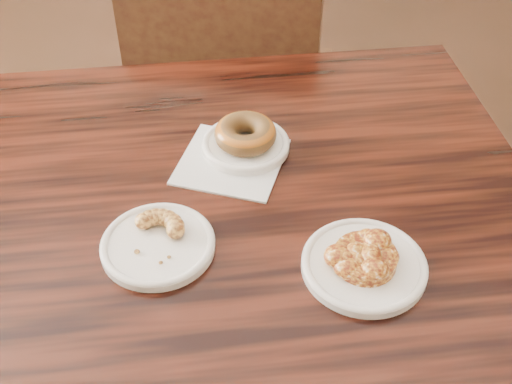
% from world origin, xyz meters
% --- Properties ---
extents(floor, '(5.00, 5.00, 0.00)m').
position_xyz_m(floor, '(0.00, 0.00, 0.00)').
color(floor, black).
rests_on(floor, ground).
extents(cafe_table, '(1.23, 1.23, 0.75)m').
position_xyz_m(cafe_table, '(0.22, -0.25, 0.38)').
color(cafe_table, black).
rests_on(cafe_table, floor).
extents(chair_far, '(0.51, 0.51, 0.90)m').
position_xyz_m(chair_far, '(0.04, 0.56, 0.45)').
color(chair_far, black).
rests_on(chair_far, floor).
extents(napkin, '(0.18, 0.18, 0.00)m').
position_xyz_m(napkin, '(0.18, -0.11, 0.75)').
color(napkin, silver).
rests_on(napkin, cafe_table).
extents(plate_donut, '(0.15, 0.15, 0.01)m').
position_xyz_m(plate_donut, '(0.19, -0.07, 0.76)').
color(plate_donut, white).
rests_on(plate_donut, napkin).
extents(plate_cruller, '(0.17, 0.17, 0.01)m').
position_xyz_m(plate_cruller, '(0.12, -0.32, 0.76)').
color(plate_cruller, white).
rests_on(plate_cruller, cafe_table).
extents(plate_fritter, '(0.18, 0.18, 0.01)m').
position_xyz_m(plate_fritter, '(0.41, -0.30, 0.76)').
color(plate_fritter, white).
rests_on(plate_fritter, cafe_table).
extents(glazed_donut, '(0.11, 0.11, 0.04)m').
position_xyz_m(glazed_donut, '(0.19, -0.07, 0.78)').
color(glazed_donut, '#9C4716').
rests_on(glazed_donut, plate_donut).
extents(apple_fritter, '(0.13, 0.13, 0.03)m').
position_xyz_m(apple_fritter, '(0.41, -0.30, 0.78)').
color(apple_fritter, '#4A1408').
rests_on(apple_fritter, plate_fritter).
extents(cruller_fragment, '(0.09, 0.09, 0.02)m').
position_xyz_m(cruller_fragment, '(0.12, -0.32, 0.77)').
color(cruller_fragment, '#5A2E12').
rests_on(cruller_fragment, plate_cruller).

